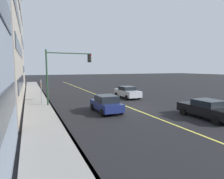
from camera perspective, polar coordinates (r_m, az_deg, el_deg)
The scene contains 9 objects.
ground at distance 18.66m, azimuth 5.78°, elevation -5.56°, with size 200.00×200.00×0.00m, color black.
sidewalk_slab at distance 16.36m, azimuth -20.36°, elevation -7.37°, with size 80.00×2.58×0.15m, color gray.
curb_edge at distance 16.46m, azimuth -16.13°, elevation -7.14°, with size 80.00×0.16×0.15m, color slate.
lane_stripe_center at distance 18.66m, azimuth 5.78°, elevation -5.54°, with size 80.00×0.16×0.01m, color #D8CC4C.
car_silver at distance 24.82m, azimuth 4.55°, elevation -0.76°, with size 4.47×1.94×1.50m.
car_navy at distance 16.71m, azimuth -1.73°, elevation -4.23°, with size 3.89×1.92×1.52m.
car_black at distance 16.44m, azimuth 26.44°, elevation -5.20°, with size 4.52×2.00×1.46m.
traffic_light_mast at distance 20.29m, azimuth -13.77°, elevation 6.43°, with size 0.28×4.73×5.67m.
street_sign_post at distance 21.59m, azimuth -20.36°, elevation -0.10°, with size 0.60×0.08×2.64m.
Camera 1 is at (-15.90, 8.99, 3.85)m, focal length 30.66 mm.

